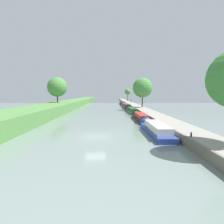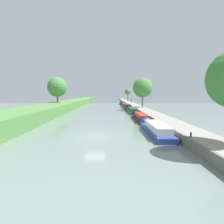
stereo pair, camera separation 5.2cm
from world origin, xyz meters
name	(u,v)px [view 1 (the left image)]	position (x,y,z in m)	size (l,w,h in m)	color
ground_plane	(95,136)	(0.00, 0.00, 0.00)	(160.00, 160.00, 0.00)	slate
right_towpath	(186,132)	(11.06, 0.00, 0.49)	(3.47, 260.00, 0.98)	gray
stone_quay	(171,132)	(9.20, 0.00, 0.51)	(0.25, 260.00, 1.03)	#6B665B
narrowboat_blue	(155,128)	(7.69, 2.15, 0.56)	(2.13, 11.85, 2.14)	#283D93
narrowboat_black	(140,117)	(7.77, 14.42, 0.55)	(1.99, 12.88, 1.99)	black
narrowboat_green	(132,110)	(7.89, 29.75, 0.56)	(1.91, 15.28, 1.93)	#1E6033
narrowboat_maroon	(127,107)	(7.82, 42.78, 0.62)	(2.04, 10.65, 2.14)	maroon
narrowboat_teal	(124,105)	(7.83, 53.93, 0.51)	(2.10, 11.23, 2.00)	#195B60
narrowboat_navy	(122,103)	(7.76, 67.41, 0.59)	(1.83, 15.52, 2.02)	#141E42
tree_rightbank_midnear	(143,88)	(11.70, 34.69, 6.89)	(5.91, 5.91, 8.87)	brown
tree_rightbank_midfar	(128,92)	(11.68, 80.19, 6.08)	(3.26, 3.26, 6.77)	#4C3828
tree_leftbank_downstream	(57,87)	(-14.59, 37.21, 7.17)	(6.08, 6.08, 7.87)	brown
person_walking	(131,101)	(11.85, 65.64, 1.85)	(0.34, 0.34, 1.66)	#282D42
mooring_bollard_near	(191,135)	(9.63, -4.57, 1.20)	(0.16, 0.16, 0.45)	black
mooring_bollard_far	(125,101)	(9.63, 75.00, 1.20)	(0.16, 0.16, 0.45)	black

